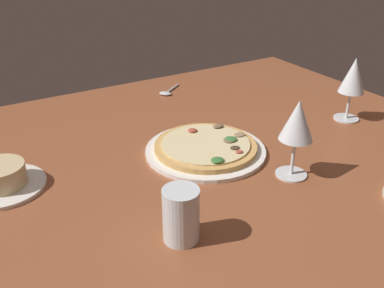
# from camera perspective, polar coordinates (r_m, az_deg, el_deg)

# --- Properties ---
(dining_table) EXTENTS (1.50, 1.10, 0.04)m
(dining_table) POSITION_cam_1_polar(r_m,az_deg,el_deg) (1.03, -1.80, -2.85)
(dining_table) COLOR brown
(dining_table) RESTS_ON ground
(pizza_main) EXTENTS (0.29, 0.29, 0.03)m
(pizza_main) POSITION_cam_1_polar(r_m,az_deg,el_deg) (1.04, 1.82, -0.53)
(pizza_main) COLOR white
(pizza_main) RESTS_ON dining_table
(ramekin_on_saucer) EXTENTS (0.18, 0.18, 0.05)m
(ramekin_on_saucer) POSITION_cam_1_polar(r_m,az_deg,el_deg) (0.98, -23.74, -4.19)
(ramekin_on_saucer) COLOR silver
(ramekin_on_saucer) RESTS_ON dining_table
(wine_glass_far) EXTENTS (0.07, 0.07, 0.17)m
(wine_glass_far) POSITION_cam_1_polar(r_m,az_deg,el_deg) (1.25, 20.35, 8.15)
(wine_glass_far) COLOR silver
(wine_glass_far) RESTS_ON dining_table
(wine_glass_near) EXTENTS (0.07, 0.07, 0.17)m
(wine_glass_near) POSITION_cam_1_polar(r_m,az_deg,el_deg) (0.92, 13.61, 2.67)
(wine_glass_near) COLOR silver
(wine_glass_near) RESTS_ON dining_table
(water_glass) EXTENTS (0.06, 0.06, 0.10)m
(water_glass) POSITION_cam_1_polar(r_m,az_deg,el_deg) (0.75, -1.44, -9.68)
(water_glass) COLOR silver
(water_glass) RESTS_ON dining_table
(spoon) EXTENTS (0.10, 0.08, 0.01)m
(spoon) POSITION_cam_1_polar(r_m,az_deg,el_deg) (1.41, -3.26, 6.80)
(spoon) COLOR silver
(spoon) RESTS_ON dining_table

